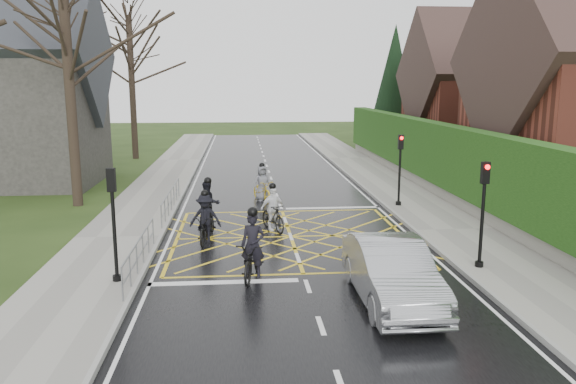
{
  "coord_description": "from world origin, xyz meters",
  "views": [
    {
      "loc": [
        -1.75,
        -19.2,
        5.37
      ],
      "look_at": [
        0.05,
        1.66,
        1.3
      ],
      "focal_mm": 35.0,
      "sensor_mm": 36.0,
      "label": 1
    }
  ],
  "objects": [
    {
      "name": "road",
      "position": [
        0.0,
        0.0,
        0.01
      ],
      "size": [
        9.0,
        80.0,
        0.01
      ],
      "primitive_type": "cube",
      "color": "black",
      "rests_on": "ground"
    },
    {
      "name": "tree_near",
      "position": [
        -9.0,
        6.0,
        7.91
      ],
      "size": [
        9.24,
        9.24,
        11.44
      ],
      "color": "black",
      "rests_on": "ground"
    },
    {
      "name": "cyclist_back",
      "position": [
        -2.96,
        1.44,
        0.74
      ],
      "size": [
        1.0,
        2.02,
        1.95
      ],
      "rotation": [
        0.0,
        0.0,
        0.23
      ],
      "color": "black",
      "rests_on": "ground"
    },
    {
      "name": "ground",
      "position": [
        0.0,
        0.0,
        0.0
      ],
      "size": [
        120.0,
        120.0,
        0.0
      ],
      "primitive_type": "plane",
      "color": "#1F3110",
      "rests_on": "ground"
    },
    {
      "name": "stone_wall",
      "position": [
        7.75,
        6.0,
        0.35
      ],
      "size": [
        0.5,
        38.0,
        0.7
      ],
      "primitive_type": "cube",
      "color": "slate",
      "rests_on": "ground"
    },
    {
      "name": "railing_south",
      "position": [
        -4.65,
        -3.5,
        0.78
      ],
      "size": [
        0.05,
        5.04,
        1.03
      ],
      "color": "slate",
      "rests_on": "ground"
    },
    {
      "name": "cyclist_rear",
      "position": [
        -1.43,
        -4.16,
        0.66
      ],
      "size": [
        1.15,
        2.18,
        2.02
      ],
      "rotation": [
        0.0,
        0.0,
        -0.22
      ],
      "color": "black",
      "rests_on": "ground"
    },
    {
      "name": "traffic_light_ne",
      "position": [
        5.1,
        4.2,
        1.66
      ],
      "size": [
        0.24,
        0.31,
        3.21
      ],
      "rotation": [
        0.0,
        0.0,
        3.14
      ],
      "color": "black",
      "rests_on": "ground"
    },
    {
      "name": "sidewalk_right",
      "position": [
        6.0,
        0.0,
        0.07
      ],
      "size": [
        3.0,
        80.0,
        0.15
      ],
      "primitive_type": "cube",
      "color": "gray",
      "rests_on": "ground"
    },
    {
      "name": "church",
      "position": [
        -13.54,
        12.0,
        4.93
      ],
      "size": [
        8.8,
        7.8,
        11.0
      ],
      "color": "#2D2B28",
      "rests_on": "ground"
    },
    {
      "name": "tree_mid",
      "position": [
        -10.0,
        14.0,
        8.63
      ],
      "size": [
        10.08,
        10.08,
        12.48
      ],
      "color": "black",
      "rests_on": "ground"
    },
    {
      "name": "sidewalk_left",
      "position": [
        -6.0,
        0.0,
        0.07
      ],
      "size": [
        3.0,
        80.0,
        0.15
      ],
      "primitive_type": "cube",
      "color": "gray",
      "rests_on": "ground"
    },
    {
      "name": "cyclist_mid",
      "position": [
        -2.97,
        -0.42,
        0.66
      ],
      "size": [
        1.13,
        1.92,
        1.82
      ],
      "rotation": [
        0.0,
        0.0,
        -0.09
      ],
      "color": "black",
      "rests_on": "ground"
    },
    {
      "name": "tree_far",
      "position": [
        -9.3,
        22.0,
        7.19
      ],
      "size": [
        8.4,
        8.4,
        10.4
      ],
      "color": "black",
      "rests_on": "ground"
    },
    {
      "name": "cyclist_front",
      "position": [
        -0.59,
        0.88,
        0.66
      ],
      "size": [
        1.15,
        1.84,
        1.79
      ],
      "rotation": [
        0.0,
        0.0,
        0.39
      ],
      "color": "black",
      "rests_on": "ground"
    },
    {
      "name": "cyclist_lead",
      "position": [
        -0.76,
        6.29,
        0.62
      ],
      "size": [
        1.27,
        1.94,
        1.78
      ],
      "rotation": [
        0.0,
        0.0,
        0.38
      ],
      "color": "gold",
      "rests_on": "ground"
    },
    {
      "name": "traffic_light_sw",
      "position": [
        -5.1,
        -4.5,
        1.66
      ],
      "size": [
        0.24,
        0.31,
        3.21
      ],
      "color": "black",
      "rests_on": "ground"
    },
    {
      "name": "conifer",
      "position": [
        10.75,
        26.0,
        4.99
      ],
      "size": [
        4.6,
        4.6,
        10.0
      ],
      "color": "black",
      "rests_on": "ground"
    },
    {
      "name": "railing_north",
      "position": [
        -4.65,
        4.0,
        0.79
      ],
      "size": [
        0.05,
        6.04,
        1.03
      ],
      "color": "slate",
      "rests_on": "ground"
    },
    {
      "name": "traffic_light_se",
      "position": [
        5.1,
        -4.2,
        1.66
      ],
      "size": [
        0.24,
        0.31,
        3.21
      ],
      "rotation": [
        0.0,
        0.0,
        3.14
      ],
      "color": "black",
      "rests_on": "ground"
    },
    {
      "name": "car",
      "position": [
        1.94,
        -6.24,
        0.78
      ],
      "size": [
        1.67,
        4.74,
        1.56
      ],
      "primitive_type": "imported",
      "rotation": [
        0.0,
        0.0,
        0.0
      ],
      "color": "#A5A7AC",
      "rests_on": "ground"
    },
    {
      "name": "house_far",
      "position": [
        14.75,
        18.0,
        4.36
      ],
      "size": [
        9.8,
        8.8,
        10.3
      ],
      "color": "brown",
      "rests_on": "ground"
    },
    {
      "name": "hedge",
      "position": [
        7.75,
        6.0,
        2.1
      ],
      "size": [
        0.9,
        38.0,
        2.8
      ],
      "primitive_type": "cube",
      "color": "#17380F",
      "rests_on": "stone_wall"
    }
  ]
}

